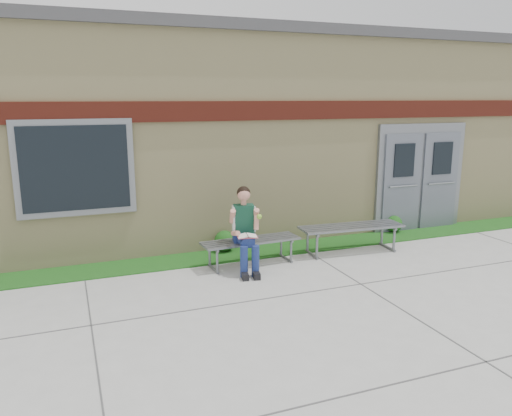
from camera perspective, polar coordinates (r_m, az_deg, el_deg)
name	(u,v)px	position (r m, az deg, el deg)	size (l,w,h in m)	color
ground	(319,306)	(7.13, 7.21, -11.04)	(80.00, 80.00, 0.00)	#9E9E99
grass_strip	(253,252)	(9.35, -0.34, -5.09)	(16.00, 0.80, 0.02)	#164913
school_building	(203,129)	(12.16, -6.09, 8.99)	(16.20, 6.22, 4.20)	beige
bench_left	(251,245)	(8.62, -0.60, -4.29)	(1.74, 0.57, 0.45)	slate
bench_right	(351,232)	(9.47, 10.83, -2.68)	(2.00, 0.69, 0.51)	slate
girl	(245,228)	(8.27, -1.22, -2.33)	(0.52, 0.90, 1.40)	navy
shrub_mid	(225,241)	(9.37, -3.59, -3.77)	(0.39, 0.39, 0.39)	#164913
shrub_east	(394,224)	(11.07, 15.49, -1.75)	(0.35, 0.35, 0.35)	#164913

